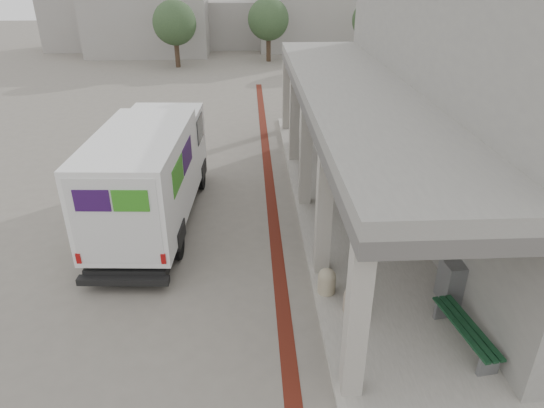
{
  "coord_description": "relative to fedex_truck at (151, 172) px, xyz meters",
  "views": [
    {
      "loc": [
        0.28,
        -10.07,
        7.48
      ],
      "look_at": [
        0.86,
        1.45,
        1.6
      ],
      "focal_mm": 32.0,
      "sensor_mm": 36.0,
      "label": 1
    }
  ],
  "objects": [
    {
      "name": "ground",
      "position": [
        2.7,
        -3.51,
        -1.71
      ],
      "size": [
        120.0,
        120.0,
        0.0
      ],
      "primitive_type": "plane",
      "color": "slate",
      "rests_on": "ground"
    },
    {
      "name": "bike_lane_stripe",
      "position": [
        3.7,
        -1.51,
        -1.71
      ],
      "size": [
        0.35,
        40.0,
        0.01
      ],
      "primitive_type": "cube",
      "color": "#501910",
      "rests_on": "ground"
    },
    {
      "name": "sidewalk",
      "position": [
        6.7,
        -3.51,
        -1.65
      ],
      "size": [
        4.4,
        28.0,
        0.12
      ],
      "primitive_type": "cube",
      "color": "gray",
      "rests_on": "ground"
    },
    {
      "name": "transit_building",
      "position": [
        9.53,
        0.99,
        1.69
      ],
      "size": [
        7.6,
        17.0,
        7.0
      ],
      "color": "gray",
      "rests_on": "ground"
    },
    {
      "name": "distant_backdrop",
      "position": [
        -0.14,
        32.38,
        0.99
      ],
      "size": [
        28.0,
        10.0,
        6.5
      ],
      "color": "gray",
      "rests_on": "ground"
    },
    {
      "name": "tree_left",
      "position": [
        -2.3,
        24.49,
        1.47
      ],
      "size": [
        3.2,
        3.2,
        4.8
      ],
      "color": "#38281C",
      "rests_on": "ground"
    },
    {
      "name": "tree_mid",
      "position": [
        4.7,
        26.49,
        1.47
      ],
      "size": [
        3.2,
        3.2,
        4.8
      ],
      "color": "#38281C",
      "rests_on": "ground"
    },
    {
      "name": "tree_right",
      "position": [
        12.7,
        25.49,
        1.47
      ],
      "size": [
        3.2,
        3.2,
        4.8
      ],
      "color": "#38281C",
      "rests_on": "ground"
    },
    {
      "name": "fedex_truck",
      "position": [
        0.0,
        0.0,
        0.0
      ],
      "size": [
        2.78,
        7.66,
        3.21
      ],
      "rotation": [
        0.0,
        0.0,
        -0.06
      ],
      "color": "black",
      "rests_on": "ground"
    },
    {
      "name": "bench",
      "position": [
        7.45,
        -5.93,
        -1.24
      ],
      "size": [
        0.76,
        2.11,
        0.48
      ],
      "rotation": [
        0.0,
        0.0,
        0.15
      ],
      "color": "slate",
      "rests_on": "sidewalk"
    },
    {
      "name": "bollard_near",
      "position": [
        4.8,
        -3.98,
        -1.26
      ],
      "size": [
        0.44,
        0.44,
        0.66
      ],
      "color": "tan",
      "rests_on": "sidewalk"
    },
    {
      "name": "bollard_far",
      "position": [
        5.29,
        -4.73,
        -1.27
      ],
      "size": [
        0.43,
        0.43,
        0.65
      ],
      "color": "gray",
      "rests_on": "sidewalk"
    },
    {
      "name": "utility_cabinet",
      "position": [
        7.7,
        -4.43,
        -1.07
      ],
      "size": [
        0.52,
        0.66,
        1.05
      ],
      "primitive_type": "cube",
      "rotation": [
        0.0,
        0.0,
        0.08
      ],
      "color": "gray",
      "rests_on": "sidewalk"
    }
  ]
}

